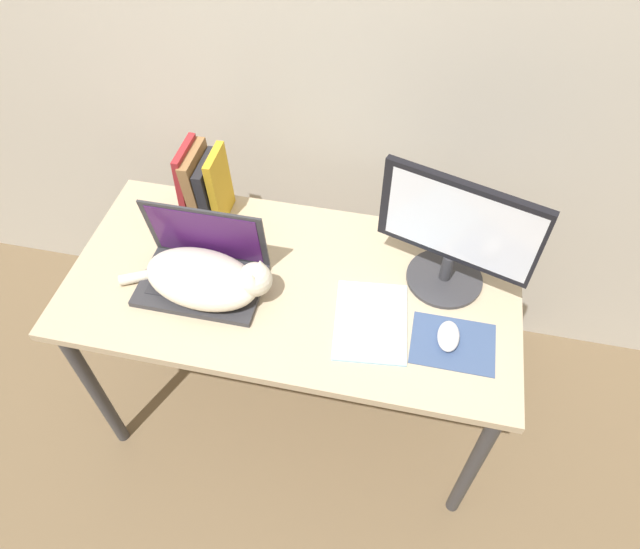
{
  "coord_description": "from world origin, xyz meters",
  "views": [
    {
      "loc": [
        0.31,
        -0.7,
        2.07
      ],
      "look_at": [
        0.09,
        0.3,
        0.85
      ],
      "focal_mm": 32.0,
      "sensor_mm": 36.0,
      "label": 1
    }
  ],
  "objects_px": {
    "laptop": "(203,269)",
    "cat": "(207,279)",
    "computer_mouse": "(448,336)",
    "notepad": "(371,321)",
    "external_monitor": "(456,235)",
    "book_row": "(204,185)"
  },
  "relations": [
    {
      "from": "book_row",
      "to": "external_monitor",
      "type": "bearing_deg",
      "value": -9.7
    },
    {
      "from": "laptop",
      "to": "external_monitor",
      "type": "xyz_separation_m",
      "value": [
        0.7,
        0.15,
        0.15
      ]
    },
    {
      "from": "external_monitor",
      "to": "notepad",
      "type": "bearing_deg",
      "value": -133.74
    },
    {
      "from": "laptop",
      "to": "computer_mouse",
      "type": "height_order",
      "value": "laptop"
    },
    {
      "from": "cat",
      "to": "book_row",
      "type": "xyz_separation_m",
      "value": [
        -0.11,
        0.33,
        0.05
      ]
    },
    {
      "from": "laptop",
      "to": "computer_mouse",
      "type": "xyz_separation_m",
      "value": [
        0.73,
        -0.07,
        -0.03
      ]
    },
    {
      "from": "cat",
      "to": "book_row",
      "type": "distance_m",
      "value": 0.35
    },
    {
      "from": "computer_mouse",
      "to": "notepad",
      "type": "bearing_deg",
      "value": 175.38
    },
    {
      "from": "laptop",
      "to": "cat",
      "type": "bearing_deg",
      "value": -55.36
    },
    {
      "from": "book_row",
      "to": "notepad",
      "type": "xyz_separation_m",
      "value": [
        0.6,
        -0.33,
        -0.11
      ]
    },
    {
      "from": "cat",
      "to": "external_monitor",
      "type": "distance_m",
      "value": 0.71
    },
    {
      "from": "cat",
      "to": "external_monitor",
      "type": "xyz_separation_m",
      "value": [
        0.67,
        0.19,
        0.13
      ]
    },
    {
      "from": "laptop",
      "to": "cat",
      "type": "distance_m",
      "value": 0.05
    },
    {
      "from": "cat",
      "to": "external_monitor",
      "type": "bearing_deg",
      "value": 15.91
    },
    {
      "from": "laptop",
      "to": "cat",
      "type": "xyz_separation_m",
      "value": [
        0.03,
        -0.04,
        0.02
      ]
    },
    {
      "from": "laptop",
      "to": "computer_mouse",
      "type": "relative_size",
      "value": 3.59
    },
    {
      "from": "cat",
      "to": "computer_mouse",
      "type": "height_order",
      "value": "cat"
    },
    {
      "from": "laptop",
      "to": "cat",
      "type": "height_order",
      "value": "laptop"
    },
    {
      "from": "external_monitor",
      "to": "notepad",
      "type": "height_order",
      "value": "external_monitor"
    },
    {
      "from": "laptop",
      "to": "external_monitor",
      "type": "height_order",
      "value": "external_monitor"
    },
    {
      "from": "computer_mouse",
      "to": "external_monitor",
      "type": "bearing_deg",
      "value": 96.32
    },
    {
      "from": "book_row",
      "to": "laptop",
      "type": "bearing_deg",
      "value": -73.54
    }
  ]
}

